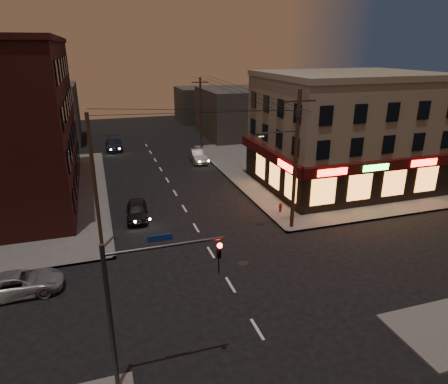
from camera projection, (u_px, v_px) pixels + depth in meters
name	position (u px, v px, depth m)	size (l,w,h in m)	color
ground	(230.00, 285.00, 22.73)	(120.00, 120.00, 0.00)	black
sidewalk_ne	(327.00, 167.00, 44.90)	(24.00, 28.00, 0.15)	#514F4C
pizza_building	(345.00, 131.00, 37.51)	(15.85, 12.85, 10.50)	gray
bg_building_ne_a	(237.00, 113.00, 59.55)	(10.00, 12.00, 7.00)	#3F3D3A
bg_building_nw	(44.00, 114.00, 55.15)	(9.00, 10.00, 8.00)	#3F3D3A
bg_building_ne_b	(201.00, 105.00, 71.66)	(8.00, 8.00, 6.00)	#3F3D3A
utility_pole_main	(295.00, 153.00, 27.88)	(4.20, 0.44, 10.00)	#382619
utility_pole_far	(201.00, 113.00, 51.71)	(0.26, 0.26, 9.00)	#382619
utility_pole_west	(95.00, 184.00, 24.98)	(0.24, 0.24, 9.00)	#382619
traffic_signal	(137.00, 295.00, 14.69)	(4.49, 0.32, 6.47)	#333538
suv_cross	(19.00, 284.00, 21.71)	(2.13, 4.63, 1.29)	gray
sedan_near	(137.00, 211.00, 31.26)	(1.63, 4.04, 1.38)	black
sedan_mid	(198.00, 156.00, 46.81)	(1.57, 4.51, 1.49)	gray
sedan_far	(114.00, 144.00, 52.42)	(2.10, 5.17, 1.50)	#1A2035
fire_hydrant	(280.00, 207.00, 32.34)	(0.33, 0.33, 0.74)	maroon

